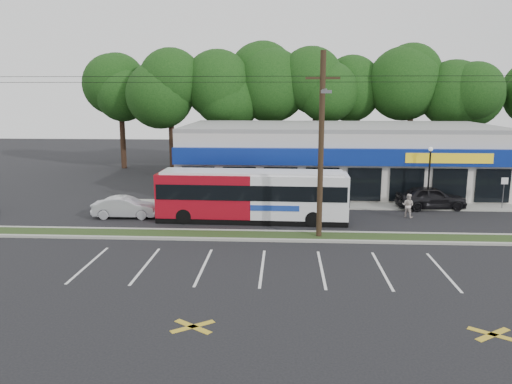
{
  "coord_description": "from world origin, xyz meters",
  "views": [
    {
      "loc": [
        1.06,
        -25.64,
        7.81
      ],
      "look_at": [
        -0.7,
        5.0,
        1.74
      ],
      "focal_mm": 35.0,
      "sensor_mm": 36.0,
      "label": 1
    }
  ],
  "objects_px": {
    "car_silver": "(126,207)",
    "pedestrian_b": "(408,206)",
    "utility_pole": "(318,140)",
    "metrobus": "(252,195)",
    "car_dark": "(431,197)",
    "sign_post": "(504,187)",
    "pedestrian_a": "(340,198)",
    "lamp_post": "(429,170)"
  },
  "relations": [
    {
      "from": "car_silver",
      "to": "sign_post",
      "type": "bearing_deg",
      "value": -83.98
    },
    {
      "from": "pedestrian_a",
      "to": "car_silver",
      "type": "bearing_deg",
      "value": 2.52
    },
    {
      "from": "sign_post",
      "to": "car_silver",
      "type": "bearing_deg",
      "value": -171.66
    },
    {
      "from": "car_silver",
      "to": "pedestrian_b",
      "type": "xyz_separation_m",
      "value": [
        18.06,
        1.1,
        0.09
      ]
    },
    {
      "from": "sign_post",
      "to": "metrobus",
      "type": "relative_size",
      "value": 0.19
    },
    {
      "from": "car_silver",
      "to": "pedestrian_a",
      "type": "bearing_deg",
      "value": -80.96
    },
    {
      "from": "pedestrian_a",
      "to": "metrobus",
      "type": "bearing_deg",
      "value": 20.29
    },
    {
      "from": "utility_pole",
      "to": "car_silver",
      "type": "height_order",
      "value": "utility_pole"
    },
    {
      "from": "sign_post",
      "to": "pedestrian_a",
      "type": "distance_m",
      "value": 11.23
    },
    {
      "from": "car_silver",
      "to": "pedestrian_a",
      "type": "xyz_separation_m",
      "value": [
        13.88,
        2.79,
        0.16
      ]
    },
    {
      "from": "utility_pole",
      "to": "car_dark",
      "type": "xyz_separation_m",
      "value": [
        8.32,
        7.57,
        -4.61
      ]
    },
    {
      "from": "metrobus",
      "to": "car_silver",
      "type": "height_order",
      "value": "metrobus"
    },
    {
      "from": "lamp_post",
      "to": "car_silver",
      "type": "xyz_separation_m",
      "value": [
        -20.06,
        -3.9,
        -1.99
      ]
    },
    {
      "from": "pedestrian_b",
      "to": "utility_pole",
      "type": "bearing_deg",
      "value": 72.75
    },
    {
      "from": "utility_pole",
      "to": "car_dark",
      "type": "height_order",
      "value": "utility_pole"
    },
    {
      "from": "pedestrian_b",
      "to": "lamp_post",
      "type": "bearing_deg",
      "value": -92.23
    },
    {
      "from": "car_silver",
      "to": "pedestrian_b",
      "type": "relative_size",
      "value": 2.66
    },
    {
      "from": "sign_post",
      "to": "pedestrian_b",
      "type": "relative_size",
      "value": 1.45
    },
    {
      "from": "pedestrian_b",
      "to": "sign_post",
      "type": "bearing_deg",
      "value": -126.5
    },
    {
      "from": "metrobus",
      "to": "pedestrian_b",
      "type": "distance_m",
      "value": 10.06
    },
    {
      "from": "metrobus",
      "to": "car_dark",
      "type": "distance_m",
      "value": 12.73
    },
    {
      "from": "lamp_post",
      "to": "pedestrian_b",
      "type": "bearing_deg",
      "value": -125.54
    },
    {
      "from": "sign_post",
      "to": "metrobus",
      "type": "height_order",
      "value": "metrobus"
    },
    {
      "from": "pedestrian_a",
      "to": "car_dark",
      "type": "bearing_deg",
      "value": 178.45
    },
    {
      "from": "car_silver",
      "to": "lamp_post",
      "type": "bearing_deg",
      "value": -81.32
    },
    {
      "from": "lamp_post",
      "to": "pedestrian_a",
      "type": "bearing_deg",
      "value": -169.82
    },
    {
      "from": "utility_pole",
      "to": "metrobus",
      "type": "bearing_deg",
      "value": 136.26
    },
    {
      "from": "sign_post",
      "to": "pedestrian_b",
      "type": "bearing_deg",
      "value": -159.81
    },
    {
      "from": "utility_pole",
      "to": "pedestrian_b",
      "type": "height_order",
      "value": "utility_pole"
    },
    {
      "from": "car_silver",
      "to": "pedestrian_b",
      "type": "bearing_deg",
      "value": -88.84
    },
    {
      "from": "sign_post",
      "to": "car_dark",
      "type": "bearing_deg",
      "value": -179.12
    },
    {
      "from": "metrobus",
      "to": "sign_post",
      "type": "bearing_deg",
      "value": 15.08
    },
    {
      "from": "metrobus",
      "to": "pedestrian_a",
      "type": "xyz_separation_m",
      "value": [
        5.73,
        3.19,
        -0.83
      ]
    },
    {
      "from": "lamp_post",
      "to": "car_dark",
      "type": "height_order",
      "value": "lamp_post"
    },
    {
      "from": "utility_pole",
      "to": "pedestrian_b",
      "type": "relative_size",
      "value": 32.49
    },
    {
      "from": "pedestrian_a",
      "to": "sign_post",
      "type": "bearing_deg",
      "value": 175.68
    },
    {
      "from": "utility_pole",
      "to": "pedestrian_b",
      "type": "distance_m",
      "value": 9.24
    },
    {
      "from": "sign_post",
      "to": "utility_pole",
      "type": "bearing_deg",
      "value": -149.85
    },
    {
      "from": "car_dark",
      "to": "sign_post",
      "type": "bearing_deg",
      "value": -95.83
    },
    {
      "from": "metrobus",
      "to": "utility_pole",
      "type": "bearing_deg",
      "value": -42.22
    },
    {
      "from": "metrobus",
      "to": "pedestrian_a",
      "type": "relative_size",
      "value": 7.02
    },
    {
      "from": "utility_pole",
      "to": "pedestrian_b",
      "type": "bearing_deg",
      "value": 39.44
    }
  ]
}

